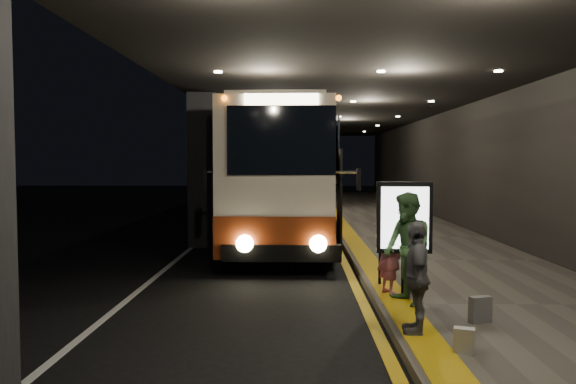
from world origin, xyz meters
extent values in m
plane|color=black|center=(0.00, 0.00, 0.00)|extent=(90.00, 90.00, 0.00)
cube|color=silver|center=(-1.80, 5.00, 0.01)|extent=(0.12, 50.00, 0.01)
cube|color=gold|center=(2.35, 5.00, 0.01)|extent=(0.18, 50.00, 0.01)
cube|color=#514C44|center=(4.75, 5.00, 0.07)|extent=(4.50, 50.00, 0.15)
cube|color=gold|center=(2.85, 5.00, 0.16)|extent=(0.50, 50.00, 0.01)
cube|color=black|center=(7.00, 5.00, 3.00)|extent=(0.10, 50.00, 6.00)
cube|color=black|center=(-1.50, 4.00, 2.20)|extent=(0.80, 0.80, 4.40)
cube|color=black|center=(-1.50, 16.00, 2.20)|extent=(0.80, 0.80, 4.40)
cube|color=black|center=(2.50, 5.00, 4.60)|extent=(9.00, 50.00, 0.40)
cube|color=beige|center=(0.88, 5.42, 2.12)|extent=(2.83, 12.19, 3.44)
cube|color=maroon|center=(0.88, 5.42, 0.86)|extent=(2.85, 12.22, 0.91)
cube|color=black|center=(0.88, -0.67, 2.88)|extent=(2.23, 0.12, 1.42)
cube|color=black|center=(0.88, -0.59, 0.56)|extent=(2.48, 0.31, 0.35)
cylinder|color=black|center=(-0.26, 1.58, 0.51)|extent=(0.28, 1.01, 1.01)
cylinder|color=black|center=(2.02, 1.58, 0.51)|extent=(0.28, 1.01, 1.01)
cylinder|color=black|center=(-0.26, 9.47, 0.51)|extent=(0.28, 1.01, 1.01)
cylinder|color=black|center=(2.02, 9.47, 0.51)|extent=(0.28, 1.01, 1.01)
sphere|color=#FFEAA5|center=(0.12, -0.68, 0.76)|extent=(0.36, 0.36, 0.36)
sphere|color=#FFEAA5|center=(1.64, -0.68, 0.76)|extent=(0.36, 0.36, 0.36)
cube|color=#FFF2BF|center=(0.88, -0.68, 3.72)|extent=(1.52, 0.09, 0.22)
cube|color=beige|center=(1.04, 18.33, 2.22)|extent=(2.75, 12.69, 3.59)
cube|color=maroon|center=(1.04, 18.33, 0.90)|extent=(2.77, 12.71, 0.95)
cube|color=black|center=(1.04, 11.97, 3.01)|extent=(2.32, 0.08, 1.48)
cube|color=black|center=(1.04, 12.05, 0.58)|extent=(2.59, 0.27, 0.37)
cylinder|color=black|center=(-0.16, 14.32, 0.53)|extent=(0.30, 1.06, 1.06)
cylinder|color=black|center=(2.24, 14.32, 0.53)|extent=(0.30, 1.06, 1.06)
cylinder|color=black|center=(-0.16, 22.56, 0.53)|extent=(0.30, 1.06, 1.06)
cylinder|color=black|center=(2.24, 22.56, 0.53)|extent=(0.30, 1.06, 1.06)
cube|color=beige|center=(0.82, 31.80, 2.01)|extent=(2.81, 11.57, 3.26)
cube|color=maroon|center=(0.82, 31.80, 0.81)|extent=(2.83, 11.59, 0.86)
cube|color=black|center=(0.82, 26.03, 2.73)|extent=(2.11, 0.14, 1.34)
cube|color=black|center=(0.82, 26.11, 0.53)|extent=(2.35, 0.33, 0.34)
cylinder|color=black|center=(-0.26, 28.16, 0.48)|extent=(0.27, 0.96, 0.96)
cylinder|color=black|center=(1.90, 28.16, 0.48)|extent=(0.27, 0.96, 0.96)
cylinder|color=black|center=(-0.26, 35.63, 0.48)|extent=(0.27, 0.96, 0.96)
cylinder|color=black|center=(1.90, 35.63, 0.48)|extent=(0.27, 0.96, 0.96)
imported|color=#C85D83|center=(2.80, -2.52, 0.94)|extent=(0.56, 0.68, 1.59)
imported|color=#426E3D|center=(2.98, -3.20, 1.06)|extent=(0.80, 1.01, 1.81)
imported|color=#504F54|center=(2.80, -4.71, 0.90)|extent=(0.56, 0.93, 1.51)
cube|color=black|center=(3.82, -4.21, 0.34)|extent=(0.33, 0.22, 0.38)
cube|color=beige|center=(3.21, -5.50, 0.30)|extent=(0.28, 0.21, 0.30)
cylinder|color=black|center=(3.00, -2.76, 0.53)|extent=(0.08, 0.08, 0.76)
cube|color=black|center=(3.00, -2.76, 1.51)|extent=(0.93, 0.16, 1.20)
cube|color=white|center=(3.00, -2.82, 1.51)|extent=(0.78, 0.07, 1.03)
cylinder|color=black|center=(2.75, -1.74, 0.70)|extent=(0.05, 0.05, 1.11)
camera|label=1|loc=(1.21, -12.15, 2.44)|focal=35.00mm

